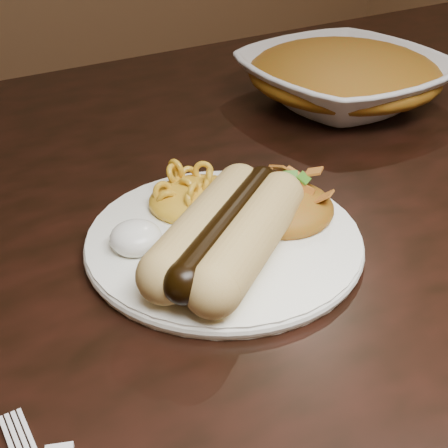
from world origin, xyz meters
TOP-DOWN VIEW (x-y plane):
  - table at (0.00, 0.00)m, footprint 1.60×0.90m
  - plate at (-0.06, -0.03)m, footprint 0.24×0.24m
  - hotdog at (-0.07, -0.06)m, footprint 0.13×0.14m
  - mac_and_cheese at (-0.05, 0.02)m, footprint 0.08×0.08m
  - sour_cream at (-0.12, -0.01)m, footprint 0.05×0.05m
  - taco_salad at (0.00, -0.03)m, footprint 0.09×0.08m
  - serving_bowl at (0.22, 0.16)m, footprint 0.24×0.24m
  - bowl_filling at (0.22, 0.16)m, footprint 0.30×0.30m

SIDE VIEW (x-z plane):
  - table at x=0.00m, z-range 0.28..1.03m
  - plate at x=-0.06m, z-range 0.75..0.76m
  - sour_cream at x=-0.12m, z-range 0.76..0.79m
  - taco_salad at x=0.00m, z-range 0.76..0.80m
  - mac_and_cheese at x=-0.05m, z-range 0.76..0.79m
  - serving_bowl at x=0.22m, z-range 0.75..0.81m
  - hotdog at x=-0.07m, z-range 0.76..0.80m
  - bowl_filling at x=0.22m, z-range 0.77..0.83m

